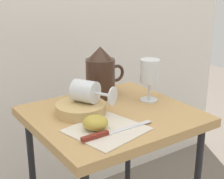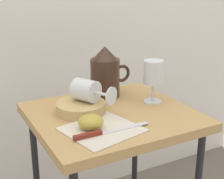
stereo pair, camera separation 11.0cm
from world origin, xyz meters
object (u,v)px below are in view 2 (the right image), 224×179
at_px(basket_tray, 81,107).
at_px(wine_glass_upright, 153,75).
at_px(pitcher, 105,76).
at_px(apple_half_left, 91,122).
at_px(wine_glass_tipped_near, 87,91).
at_px(knife, 101,133).
at_px(table, 112,133).

bearing_deg(basket_tray, wine_glass_upright, -6.31).
distance_m(pitcher, apple_half_left, 0.30).
xyz_separation_m(wine_glass_tipped_near, knife, (-0.04, -0.19, -0.06)).
bearing_deg(pitcher, wine_glass_upright, -48.90).
distance_m(table, knife, 0.19).
distance_m(pitcher, wine_glass_tipped_near, 0.16).
bearing_deg(table, apple_half_left, -143.38).
bearing_deg(wine_glass_tipped_near, wine_glass_upright, -7.43).
height_order(table, knife, knife).
bearing_deg(wine_glass_upright, knife, -151.36).
bearing_deg(apple_half_left, table, 36.62).
xyz_separation_m(pitcher, wine_glass_upright, (0.12, -0.14, 0.02)).
distance_m(table, pitcher, 0.23).
relative_size(wine_glass_tipped_near, apple_half_left, 2.09).
height_order(table, wine_glass_tipped_near, wine_glass_tipped_near).
relative_size(basket_tray, pitcher, 0.86).
height_order(basket_tray, apple_half_left, apple_half_left).
bearing_deg(table, wine_glass_upright, 5.95).
bearing_deg(pitcher, table, -109.57).
bearing_deg(knife, table, 51.62).
relative_size(wine_glass_upright, wine_glass_tipped_near, 0.97).
distance_m(table, apple_half_left, 0.18).
bearing_deg(pitcher, knife, -119.22).
bearing_deg(pitcher, apple_half_left, -125.44).
height_order(basket_tray, wine_glass_upright, wine_glass_upright).
xyz_separation_m(wine_glass_tipped_near, apple_half_left, (-0.05, -0.14, -0.05)).
height_order(table, wine_glass_upright, wine_glass_upright).
relative_size(pitcher, apple_half_left, 2.52).
relative_size(basket_tray, wine_glass_tipped_near, 1.04).
relative_size(table, apple_half_left, 9.39).
bearing_deg(basket_tray, wine_glass_tipped_near, 4.92).
distance_m(wine_glass_upright, apple_half_left, 0.32).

